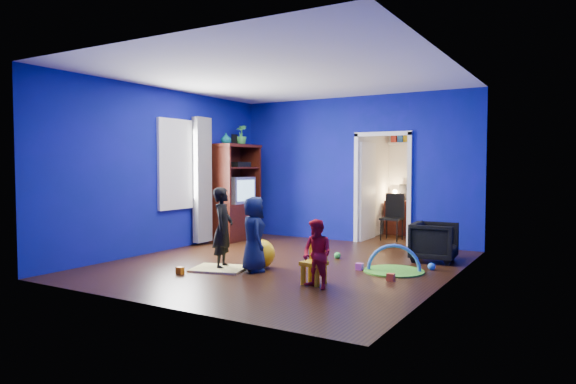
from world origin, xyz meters
The scene contains 33 objects.
floor centered at (0.00, 0.00, 0.00)m, with size 5.00×5.50×0.01m, color black.
ceiling centered at (0.00, 0.00, 2.90)m, with size 5.00×5.50×0.01m, color white.
wall_back centered at (0.00, 2.75, 1.45)m, with size 5.00×0.02×2.90m, color navy.
wall_front centered at (0.00, -2.75, 1.45)m, with size 5.00×0.02×2.90m, color navy.
wall_left centered at (-2.50, 0.00, 1.45)m, with size 0.02×5.50×2.90m, color navy.
wall_right centered at (2.50, 0.00, 1.45)m, with size 0.02×5.50×2.90m, color navy.
alcove centered at (0.60, 3.62, 1.25)m, with size 1.00×1.75×2.50m, color silver, non-canonical shape.
armchair centered at (1.96, 1.41, 0.31)m, with size 0.67×0.69×0.63m, color black.
child_black centered at (-0.59, -0.76, 0.60)m, with size 0.44×0.29×1.21m, color black.
child_navy centered at (-0.07, -0.70, 0.54)m, with size 0.53×0.34×1.08m, color #0E1333.
toddler_red centered at (1.19, -1.16, 0.43)m, with size 0.42×0.33×0.86m, color #B51323.
vase centered at (-2.22, 1.46, 2.07)m, with size 0.21×0.21×0.22m, color #0C5960.
potted_plant centered at (-2.22, 1.98, 2.17)m, with size 0.23×0.23×0.41m, color green.
tv_armoire centered at (-2.22, 1.76, 0.98)m, with size 0.58×1.14×1.96m, color #381309.
crt_tv centered at (-2.18, 1.76, 1.02)m, with size 0.46×0.70×0.54m, color silver.
yellow_blanket centered at (-0.59, -0.86, 0.01)m, with size 0.75×0.60×0.03m, color #F2E07A.
hopper_ball centered at (-0.12, -0.45, 0.22)m, with size 0.43×0.43×0.43m, color yellow.
kid_chair centered at (1.04, -0.96, 0.25)m, with size 0.28×0.28×0.50m, color yellow.
play_mat centered at (1.68, 0.30, 0.01)m, with size 0.86×0.86×0.02m, color green.
toy_arch centered at (1.68, 0.30, 0.02)m, with size 0.77×0.77×0.05m, color #3F8CD8.
window_left centered at (-2.48, 0.35, 1.55)m, with size 0.03×0.95×1.55m, color white.
curtain centered at (-2.37, 0.90, 1.25)m, with size 0.14×0.42×2.40m, color slate.
doorway centered at (0.60, 2.75, 1.05)m, with size 1.16×0.10×2.10m, color white.
study_desk centered at (0.60, 4.26, 0.38)m, with size 0.88×0.44×0.75m, color #3D140A.
desk_monitor centered at (0.60, 4.38, 0.95)m, with size 0.40×0.05×0.32m, color black.
desk_lamp centered at (0.32, 4.32, 0.93)m, with size 0.14×0.14×0.14m, color #FFD88C.
folding_chair centered at (0.60, 3.30, 0.46)m, with size 0.40×0.40×0.92m, color black.
book_shelf centered at (0.60, 4.37, 2.02)m, with size 0.88×0.24×0.04m, color white.
toy_0 centered at (1.83, -0.28, 0.05)m, with size 0.10×0.08×0.10m, color #EE5327.
toy_1 centered at (2.11, 0.71, 0.06)m, with size 0.11×0.11×0.11m, color blue.
toy_2 centered at (-0.87, -1.38, 0.05)m, with size 0.10×0.08×0.10m, color orange.
toy_3 centered at (0.53, 0.84, 0.06)m, with size 0.11×0.11×0.11m, color green.
toy_4 centered at (1.20, 0.17, 0.05)m, with size 0.10×0.08×0.10m, color #D851C1.
Camera 1 is at (4.08, -6.76, 1.53)m, focal length 32.00 mm.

